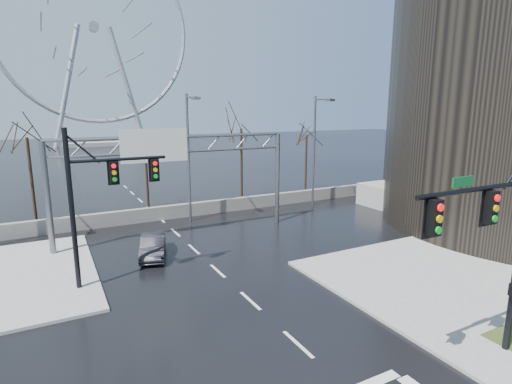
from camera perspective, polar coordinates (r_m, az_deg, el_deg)
ground at (r=16.41m, az=6.01°, el=-20.80°), size 260.00×260.00×0.00m
sidewalk_right_ext at (r=23.97m, az=23.81°, el=-10.70°), size 12.00×10.00×0.15m
barrier_wall at (r=33.41m, az=-13.42°, el=-2.94°), size 52.00×0.50×1.10m
signal_mast_near at (r=15.45m, az=31.48°, el=-4.79°), size 5.52×0.41×8.00m
signal_mast_far at (r=20.85m, az=-21.88°, el=-0.13°), size 4.72×0.41×8.00m
sign_gantry at (r=27.65m, az=-11.97°, el=3.91°), size 16.36×0.40×7.60m
streetlight_mid at (r=31.31m, az=-9.46°, el=6.18°), size 0.50×2.55×10.00m
streetlight_right at (r=36.89m, az=8.62°, el=7.02°), size 0.50×2.55×10.00m
tree_left at (r=35.05m, az=-29.80°, el=5.52°), size 3.75×3.75×7.50m
tree_center at (r=36.94m, az=-15.54°, el=5.62°), size 3.25×3.25×6.50m
tree_right at (r=38.85m, az=-2.12°, el=7.85°), size 3.90×3.90×7.80m
tree_far_right at (r=43.40m, az=7.22°, el=7.11°), size 3.40×3.40×6.80m
ferris_wheel at (r=108.58m, az=-22.11°, el=20.04°), size 45.00×6.00×50.91m
car at (r=25.27m, az=-14.51°, el=-7.48°), size 2.49×4.26×1.33m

